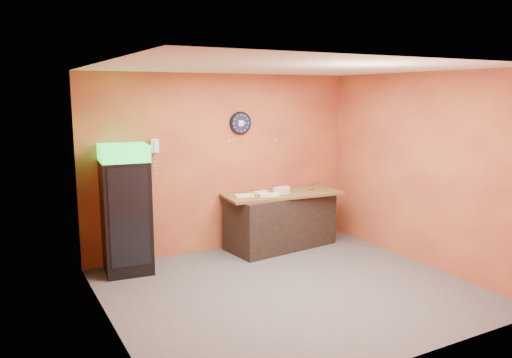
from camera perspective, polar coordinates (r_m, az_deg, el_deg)
floor at (r=6.62m, az=3.91°, el=-12.41°), size 4.50×4.50×0.00m
back_wall at (r=7.96m, az=-3.71°, el=1.84°), size 4.50×0.02×2.80m
left_wall at (r=5.38m, az=-16.61°, el=-2.40°), size 0.02×4.00×2.80m
right_wall at (r=7.66m, az=18.39°, el=1.05°), size 0.02×4.00×2.80m
ceiling at (r=6.14m, az=4.22°, el=12.59°), size 4.50×4.00×0.02m
beverage_cooler at (r=7.15m, az=-14.53°, el=-3.58°), size 0.69×0.70×1.81m
prep_counter at (r=8.20m, az=2.82°, el=-4.78°), size 1.83×0.97×0.87m
wall_clock at (r=8.00m, az=-1.79°, el=6.41°), size 0.36×0.06×0.36m
wall_phone at (r=7.47m, az=-11.51°, el=3.73°), size 0.11×0.10×0.21m
butcher_paper at (r=8.10m, az=2.84°, el=-1.65°), size 1.97×1.00×0.04m
sub_roll_stack at (r=7.93m, az=2.93°, el=-1.33°), size 0.28×0.12×0.11m
wrapped_sandwich_left at (r=7.71m, az=-1.35°, el=-1.91°), size 0.30×0.15×0.04m
wrapped_sandwich_mid at (r=7.76m, az=1.53°, el=-1.82°), size 0.33×0.20×0.04m
wrapped_sandwich_right at (r=7.99m, az=0.54°, el=-1.51°), size 0.26×0.15×0.04m
kitchen_tool at (r=8.12m, az=2.75°, el=-1.26°), size 0.06×0.06×0.06m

